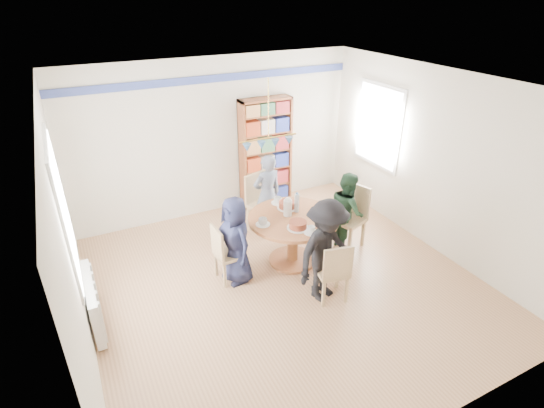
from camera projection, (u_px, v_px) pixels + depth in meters
ground at (285, 283)px, 5.89m from camera, size 5.00×5.00×0.00m
room_shell at (239, 154)px, 5.71m from camera, size 5.00×5.00×5.00m
radiator at (93, 302)px, 5.00m from camera, size 0.12×1.00×0.60m
dining_table at (293, 229)px, 6.11m from camera, size 1.30×1.30×0.75m
chair_left at (225, 251)px, 5.75m from camera, size 0.39×0.39×0.85m
chair_right at (352, 213)px, 6.53m from camera, size 0.56×0.56×1.00m
chair_far at (260, 200)px, 6.95m from camera, size 0.54×0.54×0.99m
chair_near at (334, 270)px, 5.35m from camera, size 0.46×0.46×0.87m
person_left at (236, 240)px, 5.69m from camera, size 0.50×0.68×1.26m
person_right at (347, 211)px, 6.44m from camera, size 0.61×0.71×1.25m
person_far at (267, 195)px, 6.83m from camera, size 0.51×0.36×1.35m
person_near at (326, 251)px, 5.32m from camera, size 1.03×0.78×1.42m
bookshelf at (266, 154)px, 7.64m from camera, size 0.94×0.28×1.98m
tableware at (291, 212)px, 6.00m from camera, size 1.16×1.16×0.31m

